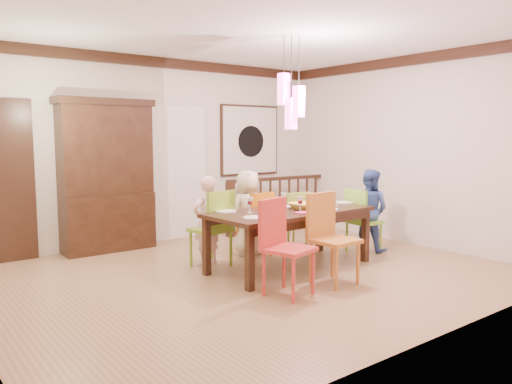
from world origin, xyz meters
TOP-DOWN VIEW (x-y plane):
  - floor at (0.00, 0.00)m, footprint 6.00×6.00m
  - ceiling at (0.00, 0.00)m, footprint 6.00×6.00m
  - wall_back at (0.00, 2.50)m, footprint 6.00×0.00m
  - wall_right at (3.00, 0.00)m, footprint 0.00×5.00m
  - crown_molding at (0.00, 0.00)m, footprint 6.00×5.00m
  - white_doorway at (0.35, 2.46)m, footprint 0.97×0.05m
  - painting at (1.80, 2.46)m, footprint 1.25×0.06m
  - pendant_cluster at (0.54, -0.08)m, footprint 0.27×0.21m
  - dining_table at (0.54, -0.08)m, footprint 2.20×1.08m
  - chair_far_left at (-0.23, 0.59)m, footprint 0.52×0.52m
  - chair_far_mid at (0.58, 0.73)m, footprint 0.42×0.42m
  - chair_far_right at (1.23, 0.68)m, footprint 0.43×0.43m
  - chair_near_left at (-0.20, -0.90)m, footprint 0.56×0.56m
  - chair_near_mid at (0.48, -0.91)m, footprint 0.49×0.49m
  - chair_end_right at (1.95, -0.09)m, footprint 0.43×0.43m
  - china_hutch at (-0.93, 2.30)m, footprint 1.40×0.46m
  - balustrade at (2.08, 1.95)m, footprint 2.18×0.22m
  - person_far_left at (-0.22, 0.71)m, footprint 0.47×0.36m
  - person_far_mid at (0.54, 0.83)m, footprint 0.63×0.45m
  - person_end_right at (2.10, -0.04)m, footprint 0.59×0.68m
  - serving_bowl at (0.69, -0.14)m, footprint 0.40×0.40m
  - small_bowl at (0.29, -0.02)m, footprint 0.22×0.22m
  - cup_left at (0.15, -0.26)m, footprint 0.14×0.14m
  - cup_right at (1.14, -0.01)m, footprint 0.10×0.10m
  - plate_far_left at (-0.20, 0.27)m, footprint 0.26×0.26m
  - plate_far_mid at (0.61, 0.16)m, footprint 0.26×0.26m
  - plate_far_right at (1.28, 0.22)m, footprint 0.26×0.26m
  - plate_near_left at (-0.22, -0.32)m, footprint 0.26×0.26m
  - plate_near_mid at (0.92, -0.36)m, footprint 0.26×0.26m
  - plate_end_right at (1.56, -0.04)m, footprint 0.26×0.26m
  - wine_glass_a at (-0.02, 0.03)m, footprint 0.08×0.08m
  - wine_glass_b at (0.61, 0.13)m, footprint 0.08×0.08m
  - wine_glass_c at (0.51, -0.30)m, footprint 0.08×0.08m
  - wine_glass_d at (1.24, -0.19)m, footprint 0.08×0.08m
  - napkin at (0.47, -0.39)m, footprint 0.18×0.14m

SIDE VIEW (x-z plane):
  - floor at x=0.00m, z-range 0.00..0.00m
  - balustrade at x=2.08m, z-range 0.02..0.98m
  - chair_far_right at x=1.23m, z-range 0.06..0.94m
  - chair_far_mid at x=0.58m, z-range 0.07..0.97m
  - chair_end_right at x=1.95m, z-range 0.07..0.99m
  - chair_far_left at x=-0.23m, z-range 0.07..1.07m
  - chair_near_left at x=-0.20m, z-range 0.07..1.09m
  - person_far_left at x=-0.22m, z-range 0.00..1.17m
  - chair_near_mid at x=0.48m, z-range 0.07..1.11m
  - person_end_right at x=2.10m, z-range 0.00..1.20m
  - person_far_mid at x=0.54m, z-range 0.00..1.20m
  - dining_table at x=0.54m, z-range 0.29..1.04m
  - plate_far_left at x=-0.20m, z-range 0.75..0.76m
  - plate_far_mid at x=0.61m, z-range 0.75..0.76m
  - plate_far_right at x=1.28m, z-range 0.75..0.76m
  - plate_near_left at x=-0.22m, z-range 0.75..0.76m
  - plate_near_mid at x=0.92m, z-range 0.75..0.76m
  - plate_end_right at x=1.56m, z-range 0.75..0.76m
  - napkin at x=0.47m, z-range 0.75..0.76m
  - small_bowl at x=0.29m, z-range 0.75..0.81m
  - serving_bowl at x=0.69m, z-range 0.75..0.83m
  - cup_right at x=1.14m, z-range 0.75..0.84m
  - cup_left at x=0.15m, z-range 0.75..0.85m
  - wine_glass_a at x=-0.02m, z-range 0.75..0.94m
  - wine_glass_b at x=0.61m, z-range 0.75..0.94m
  - wine_glass_c at x=0.51m, z-range 0.75..0.94m
  - wine_glass_d at x=1.24m, z-range 0.75..0.94m
  - white_doorway at x=0.35m, z-range -0.06..2.16m
  - china_hutch at x=-0.93m, z-range 0.00..2.22m
  - wall_back at x=0.00m, z-range -1.55..4.45m
  - wall_right at x=3.00m, z-range -1.05..3.95m
  - painting at x=1.80m, z-range 0.97..2.22m
  - pendant_cluster at x=0.54m, z-range 1.54..2.68m
  - crown_molding at x=0.00m, z-range 2.74..2.90m
  - ceiling at x=0.00m, z-range 2.90..2.90m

